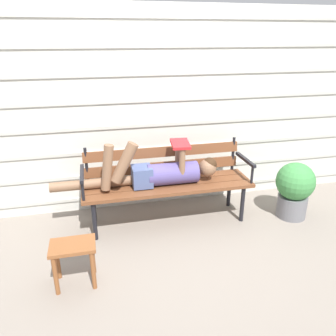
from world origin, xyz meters
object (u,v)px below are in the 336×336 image
(reclining_person, at_px, (158,172))
(potted_plant, at_px, (294,188))
(footstool, at_px, (73,254))
(park_bench, at_px, (167,178))

(reclining_person, height_order, potted_plant, reclining_person)
(reclining_person, xyz_separation_m, footstool, (-0.85, -0.78, -0.31))
(footstool, bearing_deg, potted_plant, 13.87)
(footstool, relative_size, potted_plant, 0.59)
(footstool, distance_m, potted_plant, 2.40)
(park_bench, height_order, footstool, park_bench)
(reclining_person, relative_size, footstool, 4.57)
(reclining_person, bearing_deg, park_bench, 34.10)
(reclining_person, height_order, footstool, reclining_person)
(reclining_person, bearing_deg, footstool, -137.39)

